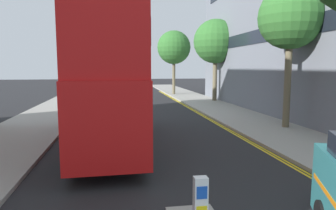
% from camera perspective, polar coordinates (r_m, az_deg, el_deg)
% --- Properties ---
extents(sidewalk_right, '(4.00, 80.00, 0.14)m').
position_cam_1_polar(sidewalk_right, '(19.83, 14.94, -2.87)').
color(sidewalk_right, '#9E9991').
rests_on(sidewalk_right, ground).
extents(sidewalk_left, '(4.00, 80.00, 0.14)m').
position_cam_1_polar(sidewalk_left, '(18.74, -24.39, -3.83)').
color(sidewalk_left, '#9E9991').
rests_on(sidewalk_left, ground).
extents(kerb_line_outer, '(0.10, 56.00, 0.01)m').
position_cam_1_polar(kerb_line_outer, '(17.23, 11.28, -4.47)').
color(kerb_line_outer, yellow).
rests_on(kerb_line_outer, ground).
extents(kerb_line_inner, '(0.10, 56.00, 0.01)m').
position_cam_1_polar(kerb_line_inner, '(17.17, 10.78, -4.49)').
color(kerb_line_inner, yellow).
rests_on(kerb_line_inner, ground).
extents(keep_left_bollard, '(0.36, 0.28, 1.11)m').
position_cam_1_polar(keep_left_bollard, '(6.56, 6.07, -18.20)').
color(keep_left_bollard, silver).
rests_on(keep_left_bollard, traffic_island).
extents(double_decker_bus_away, '(2.96, 10.85, 5.64)m').
position_cam_1_polar(double_decker_bus_away, '(13.65, -11.18, 5.35)').
color(double_decker_bus_away, red).
rests_on(double_decker_bus_away, ground).
extents(street_tree_mid, '(4.27, 4.27, 7.92)m').
position_cam_1_polar(street_tree_mid, '(30.68, 8.87, 11.60)').
color(street_tree_mid, '#6B6047').
rests_on(street_tree_mid, sidewalk_right).
extents(street_tree_far, '(3.41, 3.41, 7.62)m').
position_cam_1_polar(street_tree_far, '(17.99, 21.92, 14.85)').
color(street_tree_far, '#6B6047').
rests_on(street_tree_far, sidewalk_right).
extents(street_tree_distant, '(4.03, 4.03, 7.69)m').
position_cam_1_polar(street_tree_distant, '(37.53, 1.10, 10.67)').
color(street_tree_distant, '#6B6047').
rests_on(street_tree_distant, sidewalk_right).
extents(townhouse_terrace_right, '(10.08, 28.00, 14.83)m').
position_cam_1_polar(townhouse_terrace_right, '(25.78, 27.71, 15.22)').
color(townhouse_terrace_right, slate).
rests_on(townhouse_terrace_right, ground).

